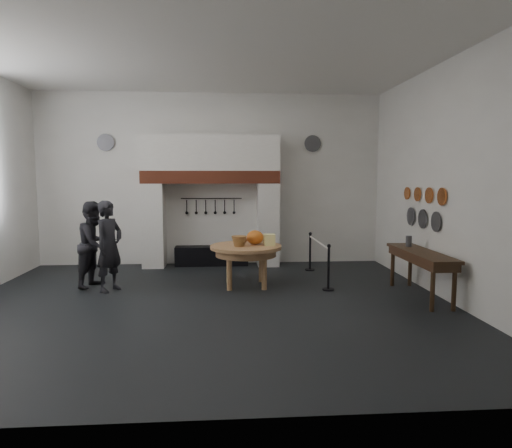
{
  "coord_description": "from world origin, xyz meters",
  "views": [
    {
      "loc": [
        0.31,
        -8.18,
        2.34
      ],
      "look_at": [
        0.99,
        1.17,
        1.35
      ],
      "focal_mm": 32.0,
      "sensor_mm": 36.0,
      "label": 1
    }
  ],
  "objects": [
    {
      "name": "floor",
      "position": [
        0.0,
        0.0,
        0.0
      ],
      "size": [
        9.0,
        8.0,
        0.02
      ],
      "primitive_type": "cube",
      "color": "black",
      "rests_on": "ground"
    },
    {
      "name": "ceiling",
      "position": [
        0.0,
        0.0,
        4.5
      ],
      "size": [
        9.0,
        8.0,
        0.02
      ],
      "primitive_type": "cube",
      "color": "silver",
      "rests_on": "wall_back"
    },
    {
      "name": "wall_back",
      "position": [
        0.0,
        4.0,
        2.25
      ],
      "size": [
        9.0,
        0.02,
        4.5
      ],
      "primitive_type": "cube",
      "color": "silver",
      "rests_on": "floor"
    },
    {
      "name": "wall_front",
      "position": [
        0.0,
        -4.0,
        2.25
      ],
      "size": [
        9.0,
        0.02,
        4.5
      ],
      "primitive_type": "cube",
      "color": "silver",
      "rests_on": "floor"
    },
    {
      "name": "wall_right",
      "position": [
        4.5,
        0.0,
        2.25
      ],
      "size": [
        0.02,
        8.0,
        4.5
      ],
      "primitive_type": "cube",
      "color": "silver",
      "rests_on": "floor"
    },
    {
      "name": "chimney_pier_left",
      "position": [
        -1.48,
        3.65,
        1.07
      ],
      "size": [
        0.55,
        0.7,
        2.15
      ],
      "primitive_type": "cube",
      "color": "silver",
      "rests_on": "floor"
    },
    {
      "name": "chimney_pier_right",
      "position": [
        1.48,
        3.65,
        1.07
      ],
      "size": [
        0.55,
        0.7,
        2.15
      ],
      "primitive_type": "cube",
      "color": "silver",
      "rests_on": "floor"
    },
    {
      "name": "hearth_brick_band",
      "position": [
        0.0,
        3.65,
        2.31
      ],
      "size": [
        3.5,
        0.72,
        0.32
      ],
      "primitive_type": "cube",
      "color": "#9E442B",
      "rests_on": "chimney_pier_left"
    },
    {
      "name": "chimney_hood",
      "position": [
        0.0,
        3.65,
        2.92
      ],
      "size": [
        3.5,
        0.7,
        0.9
      ],
      "primitive_type": "cube",
      "color": "silver",
      "rests_on": "hearth_brick_band"
    },
    {
      "name": "iron_range",
      "position": [
        0.0,
        3.72,
        0.25
      ],
      "size": [
        1.9,
        0.45,
        0.5
      ],
      "primitive_type": "cube",
      "color": "black",
      "rests_on": "floor"
    },
    {
      "name": "utensil_rail",
      "position": [
        0.0,
        3.92,
        1.75
      ],
      "size": [
        1.6,
        0.02,
        0.02
      ],
      "primitive_type": "cylinder",
      "rotation": [
        0.0,
        1.57,
        0.0
      ],
      "color": "black",
      "rests_on": "wall_back"
    },
    {
      "name": "work_table",
      "position": [
        0.79,
        1.37,
        0.84
      ],
      "size": [
        1.58,
        1.58,
        0.07
      ],
      "primitive_type": "cylinder",
      "rotation": [
        0.0,
        0.0,
        -0.05
      ],
      "color": "#B08053",
      "rests_on": "floor"
    },
    {
      "name": "pumpkin",
      "position": [
        0.99,
        1.47,
        1.03
      ],
      "size": [
        0.36,
        0.36,
        0.31
      ],
      "primitive_type": "ellipsoid",
      "color": "orange",
      "rests_on": "work_table"
    },
    {
      "name": "cheese_block_big",
      "position": [
        1.29,
        1.32,
        0.99
      ],
      "size": [
        0.22,
        0.22,
        0.24
      ],
      "primitive_type": "cube",
      "color": "#F7EF93",
      "rests_on": "work_table"
    },
    {
      "name": "cheese_block_small",
      "position": [
        1.27,
        1.62,
        0.97
      ],
      "size": [
        0.18,
        0.18,
        0.2
      ],
      "primitive_type": "cube",
      "color": "#EDDC8D",
      "rests_on": "work_table"
    },
    {
      "name": "wicker_basket",
      "position": [
        0.64,
        1.22,
        0.98
      ],
      "size": [
        0.33,
        0.33,
        0.22
      ],
      "primitive_type": "cone",
      "rotation": [
        3.14,
        0.0,
        -0.05
      ],
      "color": "#955A36",
      "rests_on": "work_table"
    },
    {
      "name": "bread_loaf",
      "position": [
        0.69,
        1.72,
        0.94
      ],
      "size": [
        0.31,
        0.18,
        0.13
      ],
      "primitive_type": "ellipsoid",
      "color": "olive",
      "rests_on": "work_table"
    },
    {
      "name": "visitor_near",
      "position": [
        -2.0,
        1.16,
        0.92
      ],
      "size": [
        0.71,
        0.8,
        1.85
      ],
      "primitive_type": "imported",
      "rotation": [
        0.0,
        0.0,
        1.06
      ],
      "color": "black",
      "rests_on": "floor"
    },
    {
      "name": "visitor_far",
      "position": [
        -2.4,
        1.56,
        0.91
      ],
      "size": [
        0.93,
        1.05,
        1.81
      ],
      "primitive_type": "imported",
      "rotation": [
        0.0,
        0.0,
        1.25
      ],
      "color": "black",
      "rests_on": "floor"
    },
    {
      "name": "side_table",
      "position": [
        4.1,
        0.21,
        0.87
      ],
      "size": [
        0.55,
        2.2,
        0.06
      ],
      "primitive_type": "cube",
      "color": "#3C2416",
      "rests_on": "floor"
    },
    {
      "name": "pewter_jug",
      "position": [
        4.1,
        0.81,
        1.01
      ],
      "size": [
        0.12,
        0.12,
        0.22
      ],
      "primitive_type": "cylinder",
      "color": "#4D4D52",
      "rests_on": "side_table"
    },
    {
      "name": "copper_pan_a",
      "position": [
        4.46,
        0.2,
        1.95
      ],
      "size": [
        0.03,
        0.34,
        0.34
      ],
      "primitive_type": "cylinder",
      "rotation": [
        0.0,
        1.57,
        0.0
      ],
      "color": "#C6662D",
      "rests_on": "wall_right"
    },
    {
      "name": "copper_pan_b",
      "position": [
        4.46,
        0.75,
        1.95
      ],
      "size": [
        0.03,
        0.32,
        0.32
      ],
      "primitive_type": "cylinder",
      "rotation": [
        0.0,
        1.57,
        0.0
      ],
      "color": "#C6662D",
      "rests_on": "wall_right"
    },
    {
      "name": "copper_pan_c",
      "position": [
        4.46,
        1.3,
        1.95
      ],
      "size": [
        0.03,
        0.3,
        0.3
      ],
      "primitive_type": "cylinder",
      "rotation": [
        0.0,
        1.57,
        0.0
      ],
      "color": "#C6662D",
      "rests_on": "wall_right"
    },
    {
      "name": "copper_pan_d",
      "position": [
        4.46,
        1.85,
        1.95
      ],
      "size": [
        0.03,
        0.28,
        0.28
      ],
      "primitive_type": "cylinder",
      "rotation": [
        0.0,
        1.57,
        0.0
      ],
      "color": "#C6662D",
      "rests_on": "wall_right"
    },
    {
      "name": "pewter_plate_left",
      "position": [
        4.46,
        0.4,
        1.45
      ],
      "size": [
        0.03,
        0.4,
        0.4
      ],
      "primitive_type": "cylinder",
      "rotation": [
        0.0,
        1.57,
        0.0
      ],
      "color": "#4C4C51",
      "rests_on": "wall_right"
    },
    {
      "name": "pewter_plate_mid",
      "position": [
        4.46,
        1.0,
        1.45
      ],
      "size": [
        0.03,
        0.4,
        0.4
      ],
      "primitive_type": "cylinder",
      "rotation": [
        0.0,
        1.57,
        0.0
      ],
      "color": "#4C4C51",
      "rests_on": "wall_right"
    },
    {
      "name": "pewter_plate_right",
      "position": [
        4.46,
        1.6,
        1.45
      ],
      "size": [
        0.03,
        0.4,
        0.4
      ],
      "primitive_type": "cylinder",
      "rotation": [
        0.0,
        1.57,
        0.0
      ],
      "color": "#4C4C51",
      "rests_on": "wall_right"
    },
    {
      "name": "pewter_plate_back_left",
      "position": [
        -2.7,
        3.96,
        3.2
      ],
      "size": [
        0.44,
        0.03,
        0.44
      ],
      "primitive_type": "cylinder",
      "rotation": [
        1.57,
        0.0,
        0.0
      ],
      "color": "#4C4C51",
      "rests_on": "wall_back"
    },
    {
      "name": "pewter_plate_back_right",
      "position": [
        2.7,
        3.96,
        3.2
      ],
      "size": [
        0.44,
        0.03,
        0.44
      ],
      "primitive_type": "cylinder",
      "rotation": [
        1.57,
        0.0,
        0.0
      ],
      "color": "#4C4C51",
      "rests_on": "wall_back"
    },
    {
      "name": "barrier_post_near",
      "position": [
        2.46,
        0.88,
        0.45
      ],
      "size": [
        0.05,
        0.05,
        0.9
      ],
      "primitive_type": "cylinder",
      "color": "black",
      "rests_on": "floor"
    },
    {
      "name": "barrier_post_far",
      "position": [
        2.46,
        2.88,
        0.45
      ],
      "size": [
        0.05,
        0.05,
        0.9
      ],
      "primitive_type": "cylinder",
      "color": "black",
      "rests_on": "floor"
    },
    {
      "name": "barrier_rope",
      "position": [
        2.46,
        1.88,
        0.85
      ],
      "size": [
        0.04,
        2.0,
        0.04
      ],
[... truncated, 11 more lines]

